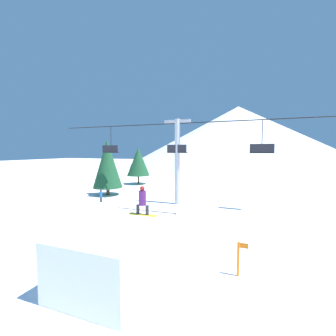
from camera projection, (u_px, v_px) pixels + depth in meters
The scene contains 9 objects.
ground_plane at pixel (117, 280), 8.43m from camera, with size 220.00×220.00×0.00m, color white.
mountain_ridge at pixel (238, 136), 73.31m from camera, with size 71.98×71.98×19.19m.
snow_ramp at pixel (120, 251), 8.60m from camera, with size 3.02×4.60×2.04m.
snowboarder at pixel (142, 201), 9.82m from camera, with size 1.30×0.32×1.29m.
chairlift at pixel (177, 155), 20.26m from camera, with size 24.88×0.47×7.70m.
pine_tree_near at pixel (107, 164), 24.53m from camera, with size 3.18×3.18×6.12m.
pine_tree_far at pixel (138, 162), 32.63m from camera, with size 3.31×3.31×5.34m.
trail_marker at pixel (239, 258), 8.68m from camera, with size 0.41×0.10×1.36m.
distant_skier at pixel (101, 195), 21.20m from camera, with size 0.24×0.24×1.23m.
Camera 1 is at (4.64, -6.89, 4.86)m, focal length 24.00 mm.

